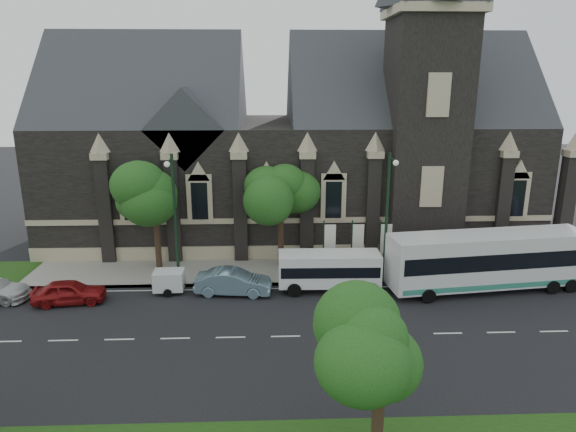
{
  "coord_description": "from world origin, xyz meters",
  "views": [
    {
      "loc": [
        2.2,
        -24.91,
        13.71
      ],
      "look_at": [
        3.36,
        6.0,
        5.19
      ],
      "focal_mm": 31.56,
      "sensor_mm": 36.0,
      "label": 1
    }
  ],
  "objects_px": {
    "shuttle_bus": "(329,269)",
    "sedan": "(233,282)",
    "tree_walk_left": "(158,192)",
    "street_lamp_near": "(388,212)",
    "street_lamp_mid": "(174,214)",
    "box_trailer": "(169,280)",
    "banner_flag_right": "(384,242)",
    "banner_flag_center": "(356,242)",
    "tree_park_east": "(385,348)",
    "car_far_red": "(69,292)",
    "banner_flag_left": "(328,242)",
    "tree_walk_right": "(283,190)",
    "tour_coach": "(488,260)"
  },
  "relations": [
    {
      "from": "shuttle_bus",
      "to": "sedan",
      "type": "bearing_deg",
      "value": -175.59
    },
    {
      "from": "tree_walk_left",
      "to": "sedan",
      "type": "height_order",
      "value": "tree_walk_left"
    },
    {
      "from": "street_lamp_near",
      "to": "street_lamp_mid",
      "type": "relative_size",
      "value": 1.0
    },
    {
      "from": "street_lamp_near",
      "to": "box_trailer",
      "type": "xyz_separation_m",
      "value": [
        -14.44,
        -0.92,
        -4.26
      ]
    },
    {
      "from": "banner_flag_right",
      "to": "box_trailer",
      "type": "distance_m",
      "value": 15.08
    },
    {
      "from": "street_lamp_near",
      "to": "banner_flag_center",
      "type": "height_order",
      "value": "street_lamp_near"
    },
    {
      "from": "tree_park_east",
      "to": "banner_flag_right",
      "type": "bearing_deg",
      "value": 77.35
    },
    {
      "from": "banner_flag_center",
      "to": "tree_walk_left",
      "type": "bearing_deg",
      "value": 173.11
    },
    {
      "from": "box_trailer",
      "to": "car_far_red",
      "type": "relative_size",
      "value": 0.64
    },
    {
      "from": "street_lamp_mid",
      "to": "sedan",
      "type": "height_order",
      "value": "street_lamp_mid"
    },
    {
      "from": "tree_park_east",
      "to": "street_lamp_mid",
      "type": "distance_m",
      "value": 19.32
    },
    {
      "from": "street_lamp_mid",
      "to": "banner_flag_right",
      "type": "relative_size",
      "value": 2.25
    },
    {
      "from": "banner_flag_left",
      "to": "banner_flag_right",
      "type": "height_order",
      "value": "same"
    },
    {
      "from": "street_lamp_mid",
      "to": "tree_park_east",
      "type": "bearing_deg",
      "value": -58.21
    },
    {
      "from": "shuttle_bus",
      "to": "banner_flag_center",
      "type": "bearing_deg",
      "value": 53.01
    },
    {
      "from": "tree_walk_left",
      "to": "street_lamp_mid",
      "type": "bearing_deg",
      "value": -63.53
    },
    {
      "from": "tree_walk_left",
      "to": "street_lamp_mid",
      "type": "relative_size",
      "value": 0.85
    },
    {
      "from": "tree_walk_right",
      "to": "sedan",
      "type": "bearing_deg",
      "value": -124.99
    },
    {
      "from": "street_lamp_near",
      "to": "banner_flag_left",
      "type": "relative_size",
      "value": 2.25
    },
    {
      "from": "banner_flag_left",
      "to": "street_lamp_near",
      "type": "bearing_deg",
      "value": -27.18
    },
    {
      "from": "tour_coach",
      "to": "sedan",
      "type": "distance_m",
      "value": 16.82
    },
    {
      "from": "banner_flag_left",
      "to": "banner_flag_center",
      "type": "height_order",
      "value": "same"
    },
    {
      "from": "shuttle_bus",
      "to": "tour_coach",
      "type": "bearing_deg",
      "value": -0.76
    },
    {
      "from": "banner_flag_center",
      "to": "shuttle_bus",
      "type": "xyz_separation_m",
      "value": [
        -2.18,
        -2.8,
        -0.89
      ]
    },
    {
      "from": "car_far_red",
      "to": "box_trailer",
      "type": "bearing_deg",
      "value": -83.97
    },
    {
      "from": "shuttle_bus",
      "to": "car_far_red",
      "type": "distance_m",
      "value": 16.57
    },
    {
      "from": "tree_walk_right",
      "to": "banner_flag_center",
      "type": "bearing_deg",
      "value": -18.64
    },
    {
      "from": "tree_walk_left",
      "to": "street_lamp_near",
      "type": "relative_size",
      "value": 0.85
    },
    {
      "from": "box_trailer",
      "to": "street_lamp_mid",
      "type": "bearing_deg",
      "value": 62.57
    },
    {
      "from": "tree_walk_left",
      "to": "shuttle_bus",
      "type": "bearing_deg",
      "value": -20.71
    },
    {
      "from": "sedan",
      "to": "car_far_red",
      "type": "bearing_deg",
      "value": 101.79
    },
    {
      "from": "street_lamp_near",
      "to": "banner_flag_left",
      "type": "xyz_separation_m",
      "value": [
        -3.71,
        1.91,
        -2.73
      ]
    },
    {
      "from": "banner_flag_center",
      "to": "tour_coach",
      "type": "relative_size",
      "value": 0.3
    },
    {
      "from": "sedan",
      "to": "banner_flag_center",
      "type": "bearing_deg",
      "value": -63.44
    },
    {
      "from": "banner_flag_left",
      "to": "car_far_red",
      "type": "xyz_separation_m",
      "value": [
        -16.67,
        -4.22,
        -1.64
      ]
    },
    {
      "from": "tree_walk_right",
      "to": "sedan",
      "type": "xyz_separation_m",
      "value": [
        -3.43,
        -4.9,
        -5.0
      ]
    },
    {
      "from": "tree_walk_right",
      "to": "banner_flag_left",
      "type": "distance_m",
      "value": 4.92
    },
    {
      "from": "tour_coach",
      "to": "sedan",
      "type": "height_order",
      "value": "tour_coach"
    },
    {
      "from": "street_lamp_mid",
      "to": "box_trailer",
      "type": "relative_size",
      "value": 3.2
    },
    {
      "from": "tree_park_east",
      "to": "banner_flag_left",
      "type": "bearing_deg",
      "value": 89.65
    },
    {
      "from": "street_lamp_near",
      "to": "tour_coach",
      "type": "xyz_separation_m",
      "value": [
        6.55,
        -1.19,
        -3.01
      ]
    },
    {
      "from": "tree_walk_right",
      "to": "tour_coach",
      "type": "relative_size",
      "value": 0.58
    },
    {
      "from": "street_lamp_mid",
      "to": "tree_walk_left",
      "type": "bearing_deg",
      "value": 116.47
    },
    {
      "from": "street_lamp_near",
      "to": "banner_flag_center",
      "type": "bearing_deg",
      "value": 131.93
    },
    {
      "from": "tree_walk_right",
      "to": "tree_walk_left",
      "type": "relative_size",
      "value": 1.02
    },
    {
      "from": "banner_flag_center",
      "to": "tour_coach",
      "type": "xyz_separation_m",
      "value": [
        8.27,
        -3.1,
        -0.29
      ]
    },
    {
      "from": "tree_park_east",
      "to": "shuttle_bus",
      "type": "distance_m",
      "value": 15.84
    },
    {
      "from": "tree_walk_left",
      "to": "car_far_red",
      "type": "xyz_separation_m",
      "value": [
        -4.58,
        -5.93,
        -4.99
      ]
    },
    {
      "from": "tour_coach",
      "to": "car_far_red",
      "type": "bearing_deg",
      "value": 175.26
    },
    {
      "from": "tour_coach",
      "to": "car_far_red",
      "type": "xyz_separation_m",
      "value": [
        -26.93,
        -1.13,
        -1.35
      ]
    }
  ]
}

